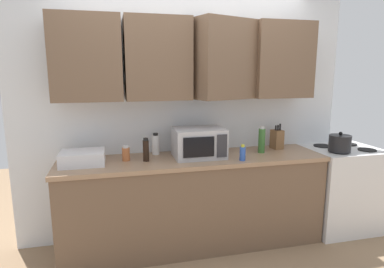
# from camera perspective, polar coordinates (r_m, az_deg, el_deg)

# --- Properties ---
(wall_back_with_cabinets) EXTENTS (3.42, 0.51, 2.60)m
(wall_back_with_cabinets) POSITION_cam_1_polar(r_m,az_deg,el_deg) (3.23, -0.59, 8.58)
(wall_back_with_cabinets) COLOR white
(wall_back_with_cabinets) RESTS_ON ground_plane
(counter_run) EXTENTS (2.55, 0.63, 0.90)m
(counter_run) POSITION_cam_1_polar(r_m,az_deg,el_deg) (3.26, 0.37, -11.79)
(counter_run) COLOR brown
(counter_run) RESTS_ON ground_plane
(stove_range) EXTENTS (0.76, 0.64, 0.91)m
(stove_range) POSITION_cam_1_polar(r_m,az_deg,el_deg) (3.96, 24.71, -8.63)
(stove_range) COLOR silver
(stove_range) RESTS_ON ground_plane
(kettle) EXTENTS (0.22, 0.22, 0.20)m
(kettle) POSITION_cam_1_polar(r_m,az_deg,el_deg) (3.61, 24.64, -1.48)
(kettle) COLOR black
(kettle) RESTS_ON stove_range
(microwave) EXTENTS (0.48, 0.37, 0.28)m
(microwave) POSITION_cam_1_polar(r_m,az_deg,el_deg) (3.10, 1.20, -1.55)
(microwave) COLOR #B7B7BC
(microwave) RESTS_ON counter_run
(dish_rack) EXTENTS (0.38, 0.30, 0.12)m
(dish_rack) POSITION_cam_1_polar(r_m,az_deg,el_deg) (3.02, -18.75, -4.01)
(dish_rack) COLOR silver
(dish_rack) RESTS_ON counter_run
(knife_block) EXTENTS (0.12, 0.13, 0.27)m
(knife_block) POSITION_cam_1_polar(r_m,az_deg,el_deg) (3.57, 14.77, -0.87)
(knife_block) COLOR brown
(knife_block) RESTS_ON counter_run
(bottle_green_oil) EXTENTS (0.07, 0.07, 0.27)m
(bottle_green_oil) POSITION_cam_1_polar(r_m,az_deg,el_deg) (3.34, 12.20, -1.08)
(bottle_green_oil) COLOR #386B2D
(bottle_green_oil) RESTS_ON counter_run
(bottle_spice_jar) EXTENTS (0.07, 0.07, 0.14)m
(bottle_spice_jar) POSITION_cam_1_polar(r_m,az_deg,el_deg) (3.04, -11.59, -3.41)
(bottle_spice_jar) COLOR #BC6638
(bottle_spice_jar) RESTS_ON counter_run
(bottle_white_jar) EXTENTS (0.07, 0.07, 0.21)m
(bottle_white_jar) POSITION_cam_1_polar(r_m,az_deg,el_deg) (3.23, -6.43, -1.82)
(bottle_white_jar) COLOR white
(bottle_white_jar) RESTS_ON counter_run
(bottle_blue_cleaner) EXTENTS (0.05, 0.05, 0.15)m
(bottle_blue_cleaner) POSITION_cam_1_polar(r_m,az_deg,el_deg) (3.02, 8.92, -3.40)
(bottle_blue_cleaner) COLOR #2D56B7
(bottle_blue_cleaner) RESTS_ON counter_run
(bottle_soy_dark) EXTENTS (0.06, 0.06, 0.22)m
(bottle_soy_dark) POSITION_cam_1_polar(r_m,az_deg,el_deg) (2.99, -8.13, -2.82)
(bottle_soy_dark) COLOR black
(bottle_soy_dark) RESTS_ON counter_run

